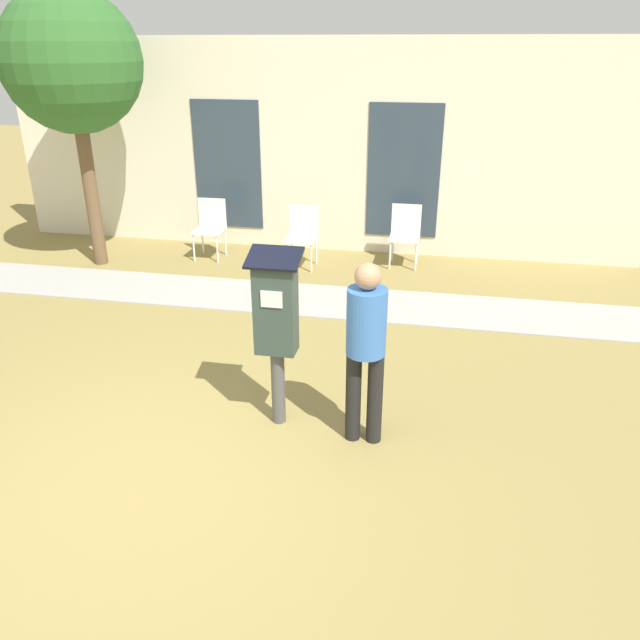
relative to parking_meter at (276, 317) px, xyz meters
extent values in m
plane|color=olive|center=(-0.73, -1.07, -1.02)|extent=(40.00, 40.00, 0.00)
cube|color=#A3A099|center=(-0.73, 2.83, -1.01)|extent=(12.00, 1.10, 0.02)
cube|color=beige|center=(-0.73, 5.18, 0.58)|extent=(10.00, 0.24, 3.20)
cube|color=#2D3D4C|center=(-2.13, 5.05, 0.28)|extent=(1.10, 0.02, 2.00)
cube|color=#2D3D4C|center=(0.67, 5.05, 0.28)|extent=(1.10, 0.02, 2.00)
cylinder|color=#4C4C4C|center=(0.00, 0.00, -0.67)|extent=(0.12, 0.12, 0.70)
cube|color=#2D3D38|center=(0.00, 0.00, 0.08)|extent=(0.34, 0.22, 0.80)
cube|color=silver|center=(0.00, -0.12, 0.20)|extent=(0.18, 0.01, 0.14)
cube|color=black|center=(0.00, 0.00, 0.51)|extent=(0.44, 0.31, 0.12)
cylinder|color=black|center=(0.68, -0.13, -0.61)|extent=(0.13, 0.13, 0.82)
cylinder|color=black|center=(0.86, -0.13, -0.61)|extent=(0.13, 0.13, 0.82)
cylinder|color=#386BB7|center=(0.77, -0.13, 0.08)|extent=(0.32, 0.32, 0.55)
sphere|color=tan|center=(0.77, -0.13, 0.46)|extent=(0.21, 0.21, 0.21)
cylinder|color=white|center=(-2.41, 4.07, -0.81)|extent=(0.03, 0.03, 0.42)
cylinder|color=white|center=(-2.03, 4.07, -0.81)|extent=(0.03, 0.03, 0.42)
cylinder|color=white|center=(-2.41, 4.45, -0.81)|extent=(0.03, 0.03, 0.42)
cylinder|color=white|center=(-2.03, 4.45, -0.81)|extent=(0.03, 0.03, 0.42)
cube|color=white|center=(-2.22, 4.26, -0.58)|extent=(0.44, 0.44, 0.04)
cube|color=white|center=(-2.22, 4.46, -0.34)|extent=(0.44, 0.04, 0.44)
cylinder|color=white|center=(-0.91, 3.92, -0.81)|extent=(0.03, 0.03, 0.42)
cylinder|color=white|center=(-0.53, 3.92, -0.81)|extent=(0.03, 0.03, 0.42)
cylinder|color=white|center=(-0.91, 4.30, -0.81)|extent=(0.03, 0.03, 0.42)
cylinder|color=white|center=(-0.53, 4.30, -0.81)|extent=(0.03, 0.03, 0.42)
cube|color=white|center=(-0.72, 4.11, -0.58)|extent=(0.44, 0.44, 0.04)
cube|color=white|center=(-0.72, 4.31, -0.34)|extent=(0.44, 0.04, 0.44)
cylinder|color=white|center=(0.59, 4.27, -0.81)|extent=(0.03, 0.03, 0.42)
cylinder|color=white|center=(0.97, 4.27, -0.81)|extent=(0.03, 0.03, 0.42)
cylinder|color=white|center=(0.59, 4.65, -0.81)|extent=(0.03, 0.03, 0.42)
cylinder|color=white|center=(0.97, 4.65, -0.81)|extent=(0.03, 0.03, 0.42)
cube|color=white|center=(0.78, 4.46, -0.58)|extent=(0.44, 0.44, 0.04)
cube|color=white|center=(0.78, 4.66, -0.34)|extent=(0.44, 0.04, 0.44)
cylinder|color=brown|center=(-3.78, 3.71, 0.08)|extent=(0.20, 0.20, 2.20)
sphere|color=#2D6028|center=(-3.78, 3.71, 1.85)|extent=(1.90, 1.90, 1.90)
camera|label=1|loc=(1.27, -4.57, 2.09)|focal=35.00mm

